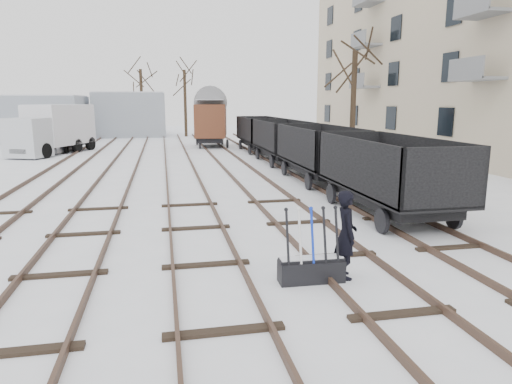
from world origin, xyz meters
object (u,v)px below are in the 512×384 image
freight_wagon_a (387,186)px  lorry (53,129)px  panel_van (57,139)px  box_van_wagon (211,119)px  worker (346,234)px  ground_frame (311,268)px

freight_wagon_a → lorry: bearing=124.6°
panel_van → box_van_wagon: bearing=21.5°
worker → lorry: lorry is taller
ground_frame → box_van_wagon: box_van_wagon is taller
ground_frame → lorry: 27.22m
lorry → panel_van: 1.50m
worker → panel_van: size_ratio=0.43×
box_van_wagon → panel_van: 11.41m
lorry → panel_van: bearing=116.7°
lorry → ground_frame: bearing=-45.5°
freight_wagon_a → box_van_wagon: size_ratio=1.16×
ground_frame → box_van_wagon: size_ratio=0.29×
ground_frame → panel_van: (-10.17, 26.50, 0.62)m
worker → box_van_wagon: box_van_wagon is taller
box_van_wagon → panel_van: bearing=-161.7°
ground_frame → worker: bearing=8.8°
worker → ground_frame: bearing=105.0°
worker → box_van_wagon: 28.22m
ground_frame → freight_wagon_a: (4.03, 4.76, 0.65)m
box_van_wagon → lorry: size_ratio=0.67×
freight_wagon_a → panel_van: (-14.21, 21.73, -0.03)m
worker → lorry: size_ratio=0.24×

